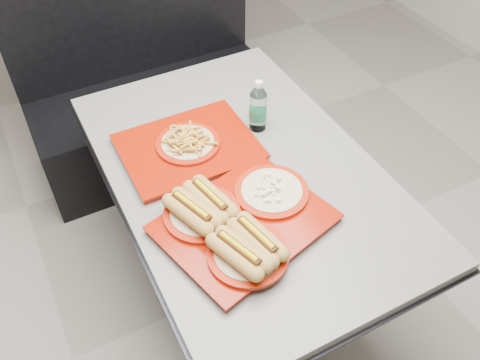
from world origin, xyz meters
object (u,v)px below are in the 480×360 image
booth_bench (150,90)px  water_bottle (258,109)px  tray_near (238,221)px  tray_far (188,145)px  diner_table (243,199)px

booth_bench → water_bottle: bearing=-80.2°
tray_near → tray_far: size_ratio=1.23×
diner_table → tray_near: bearing=-120.7°
diner_table → booth_bench: (0.00, 1.09, -0.18)m
tray_far → water_bottle: size_ratio=2.27×
tray_near → tray_far: 0.42m
diner_table → tray_far: 0.30m
tray_near → water_bottle: water_bottle is taller
booth_bench → tray_far: size_ratio=2.76×
tray_near → tray_far: bearing=89.0°
tray_near → booth_bench: bearing=83.9°
tray_near → diner_table: bearing=59.3°
booth_bench → diner_table: bearing=-90.0°
tray_near → water_bottle: size_ratio=2.78×
diner_table → tray_far: tray_far is taller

